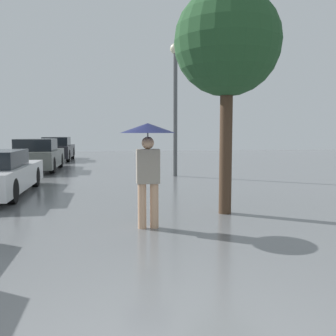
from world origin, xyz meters
The scene contains 5 objects.
pedestrian centered at (0.37, 4.03, 1.34)m, with size 0.91×0.91×1.74m.
parked_car_third centered at (-3.18, 14.16, 0.62)m, with size 1.73×4.07×1.33m.
parked_car_farthest centered at (-3.12, 20.08, 0.62)m, with size 1.63×4.22×1.33m.
tree centered at (2.00, 4.94, 3.26)m, with size 2.04×2.04×4.32m.
street_lamp centered at (2.14, 11.26, 3.01)m, with size 0.37×0.37×4.72m.
Camera 1 is at (-0.28, -2.07, 1.60)m, focal length 40.00 mm.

